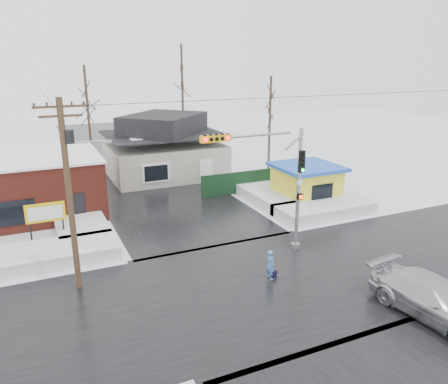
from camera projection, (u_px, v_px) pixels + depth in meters
name	position (u px, v px, depth m)	size (l,w,h in m)	color
ground	(260.00, 286.00, 21.16)	(120.00, 120.00, 0.00)	white
road_ns	(260.00, 286.00, 21.16)	(10.00, 120.00, 0.02)	black
road_ew	(260.00, 286.00, 21.16)	(120.00, 10.00, 0.02)	black
snowbank_nw	(51.00, 255.00, 23.58)	(7.00, 3.00, 0.80)	white
snowbank_ne	(324.00, 209.00, 30.69)	(7.00, 3.00, 0.80)	white
snowbank_nside_w	(79.00, 219.00, 28.72)	(3.00, 8.00, 0.80)	white
snowbank_nside_e	(264.00, 193.00, 34.25)	(3.00, 8.00, 0.80)	white
traffic_signal	(275.00, 176.00, 23.37)	(6.05, 0.68, 7.00)	gray
utility_pole	(70.00, 185.00, 19.57)	(3.15, 0.44, 9.00)	#382619
brick_building	(9.00, 187.00, 30.12)	(12.20, 8.20, 4.12)	maroon
marquee_sign	(45.00, 214.00, 25.30)	(2.20, 0.21, 2.55)	black
house	(164.00, 148.00, 40.33)	(10.40, 8.40, 5.76)	#B1ACA0
kiosk	(306.00, 183.00, 33.18)	(4.60, 4.60, 2.88)	yellow
fence	(247.00, 182.00, 35.65)	(8.00, 0.12, 1.80)	black
tree_far_left	(86.00, 88.00, 39.87)	(3.00, 3.00, 10.00)	#332821
tree_far_mid	(182.00, 68.00, 45.09)	(3.00, 3.00, 12.00)	#332821
tree_far_right	(271.00, 96.00, 41.20)	(3.00, 3.00, 9.00)	#332821
pedestrian	(270.00, 265.00, 21.59)	(0.56, 0.37, 1.53)	#4577C2
car	(434.00, 299.00, 18.41)	(2.33, 5.74, 1.66)	#B6B9BE
shopping_bag	(274.00, 274.00, 21.89)	(0.28, 0.12, 0.35)	black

